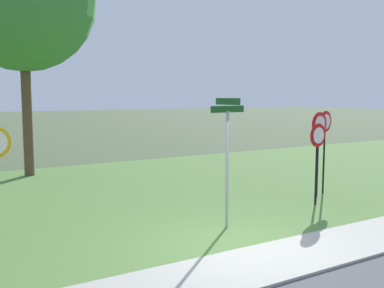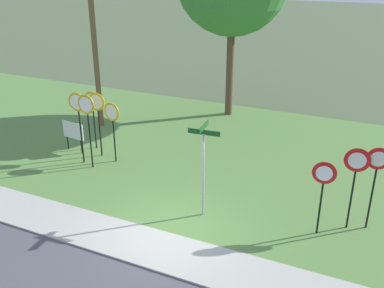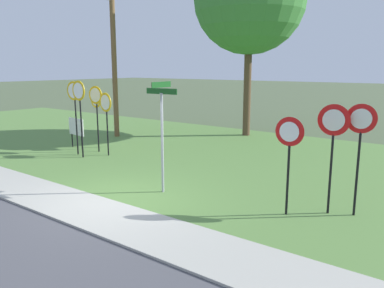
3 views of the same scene
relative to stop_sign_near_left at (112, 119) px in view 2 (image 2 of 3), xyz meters
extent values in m
plane|color=#4C5B3D|center=(4.03, -3.37, -1.78)|extent=(160.00, 160.00, 0.00)
cube|color=#ADAA9E|center=(4.03, -4.17, -1.75)|extent=(44.00, 1.60, 0.06)
cube|color=#567F3D|center=(4.03, 2.63, -1.76)|extent=(44.00, 12.00, 0.04)
cylinder|color=black|center=(0.00, 0.03, -0.69)|extent=(0.06, 0.06, 2.09)
cylinder|color=gold|center=(0.00, -0.01, 0.30)|extent=(0.71, 0.11, 0.71)
cylinder|color=white|center=(0.00, -0.03, 0.30)|extent=(0.55, 0.07, 0.56)
cylinder|color=black|center=(-1.07, -0.57, -0.48)|extent=(0.06, 0.06, 2.50)
cylinder|color=gold|center=(-1.07, -0.61, 0.72)|extent=(0.71, 0.07, 0.71)
cylinder|color=white|center=(-1.07, -0.63, 0.72)|extent=(0.56, 0.04, 0.56)
cylinder|color=black|center=(-0.50, -0.77, -0.46)|extent=(0.06, 0.06, 2.54)
cylinder|color=gold|center=(-0.50, -0.81, 0.75)|extent=(0.73, 0.05, 0.73)
cylinder|color=white|center=(-0.50, -0.83, 0.75)|extent=(0.57, 0.03, 0.57)
cylinder|color=black|center=(-0.81, 0.24, -0.58)|extent=(0.06, 0.06, 2.31)
cylinder|color=gold|center=(-0.81, 0.20, 0.52)|extent=(0.70, 0.07, 0.70)
cylinder|color=white|center=(-0.81, 0.19, 0.52)|extent=(0.55, 0.05, 0.55)
cylinder|color=black|center=(-1.47, 0.78, -0.68)|extent=(0.06, 0.06, 2.11)
cylinder|color=gold|center=(-1.47, 0.74, 0.32)|extent=(0.77, 0.14, 0.77)
cylinder|color=white|center=(-1.47, 0.72, 0.32)|extent=(0.60, 0.10, 0.60)
cylinder|color=black|center=(7.95, -1.59, -0.73)|extent=(0.06, 0.06, 2.00)
cone|color=red|center=(7.95, -1.63, 0.20)|extent=(0.66, 0.09, 0.66)
cone|color=white|center=(7.95, -1.65, 0.20)|extent=(0.45, 0.05, 0.45)
cylinder|color=black|center=(9.21, -0.70, -0.59)|extent=(0.06, 0.06, 2.30)
cone|color=red|center=(9.21, -0.74, 0.49)|extent=(0.65, 0.15, 0.65)
cone|color=silver|center=(9.21, -0.77, 0.49)|extent=(0.44, 0.10, 0.44)
cylinder|color=black|center=(8.69, -0.94, -0.61)|extent=(0.06, 0.06, 2.25)
cone|color=red|center=(8.69, -0.98, 0.45)|extent=(0.71, 0.12, 0.71)
cone|color=silver|center=(8.69, -1.00, 0.45)|extent=(0.48, 0.07, 0.48)
cylinder|color=#9EA0A8|center=(4.60, -2.06, -0.41)|extent=(0.07, 0.07, 2.64)
cylinder|color=#9EA0A8|center=(4.60, -2.06, 0.92)|extent=(0.09, 0.09, 0.03)
cube|color=#19511E|center=(4.60, -2.06, 0.98)|extent=(0.96, 0.11, 0.15)
cube|color=#19511E|center=(4.60, -2.06, 1.15)|extent=(0.10, 0.81, 0.15)
cylinder|color=brown|center=(-2.87, 3.08, 2.66)|extent=(0.24, 0.24, 8.80)
cylinder|color=black|center=(-2.45, 0.19, -1.46)|extent=(0.05, 0.05, 0.55)
cylinder|color=black|center=(-1.69, 0.10, -1.46)|extent=(0.05, 0.05, 0.55)
cube|color=white|center=(-2.07, 0.15, -0.84)|extent=(1.10, 0.16, 0.70)
cylinder|color=brown|center=(2.02, 7.16, 0.86)|extent=(0.36, 0.36, 5.20)
camera|label=1|loc=(-1.13, -10.09, 1.30)|focal=41.13mm
camera|label=2|loc=(9.05, -12.50, 5.47)|focal=40.31mm
camera|label=3|loc=(11.31, -9.68, 1.61)|focal=36.41mm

